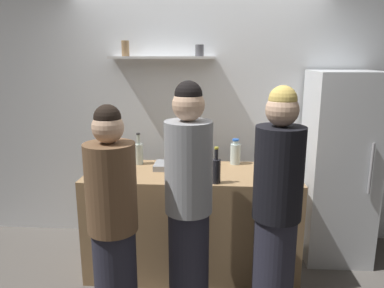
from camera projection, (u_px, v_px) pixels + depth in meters
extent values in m
cube|color=white|center=(198.00, 117.00, 3.89)|extent=(4.80, 0.10, 2.60)
cube|color=silver|center=(162.00, 58.00, 3.61)|extent=(1.04, 0.22, 0.02)
cylinder|color=olive|center=(125.00, 48.00, 3.62)|extent=(0.07, 0.07, 0.15)
cylinder|color=#4C4C51|center=(199.00, 50.00, 3.57)|extent=(0.08, 0.08, 0.11)
cube|color=silver|center=(338.00, 167.00, 3.50)|extent=(0.59, 0.63, 1.79)
cylinder|color=#99999E|center=(371.00, 169.00, 3.15)|extent=(0.02, 0.02, 0.45)
cube|color=#9E7A51|center=(192.00, 221.00, 3.35)|extent=(1.83, 0.70, 0.93)
cube|color=gray|center=(174.00, 166.00, 3.33)|extent=(0.34, 0.24, 0.05)
cylinder|color=#B2B2B7|center=(203.00, 167.00, 3.20)|extent=(0.10, 0.10, 0.10)
cylinder|color=silver|center=(203.00, 160.00, 3.17)|extent=(0.03, 0.02, 0.18)
cylinder|color=silver|center=(202.00, 161.00, 3.18)|extent=(0.03, 0.04, 0.15)
cylinder|color=silver|center=(205.00, 159.00, 3.18)|extent=(0.01, 0.03, 0.19)
cylinder|color=silver|center=(203.00, 159.00, 3.18)|extent=(0.01, 0.01, 0.18)
cylinder|color=silver|center=(203.00, 160.00, 3.17)|extent=(0.04, 0.01, 0.18)
cylinder|color=silver|center=(204.00, 159.00, 3.20)|extent=(0.02, 0.01, 0.18)
cylinder|color=silver|center=(204.00, 161.00, 3.16)|extent=(0.02, 0.01, 0.16)
cylinder|color=silver|center=(203.00, 159.00, 3.19)|extent=(0.01, 0.01, 0.19)
cylinder|color=black|center=(216.00, 171.00, 2.93)|extent=(0.07, 0.07, 0.19)
cylinder|color=black|center=(216.00, 154.00, 2.90)|extent=(0.03, 0.03, 0.09)
cylinder|color=gold|center=(216.00, 148.00, 2.89)|extent=(0.03, 0.03, 0.02)
cylinder|color=#19471E|center=(108.00, 161.00, 3.16)|extent=(0.08, 0.08, 0.23)
cylinder|color=#19471E|center=(108.00, 143.00, 3.13)|extent=(0.03, 0.03, 0.08)
cylinder|color=black|center=(107.00, 138.00, 3.12)|extent=(0.04, 0.04, 0.02)
cylinder|color=#B2BFB2|center=(139.00, 154.00, 3.46)|extent=(0.08, 0.08, 0.19)
cylinder|color=#B2BFB2|center=(138.00, 139.00, 3.42)|extent=(0.03, 0.03, 0.09)
cylinder|color=#333333|center=(138.00, 134.00, 3.41)|extent=(0.04, 0.04, 0.02)
cylinder|color=#472814|center=(277.00, 156.00, 3.31)|extent=(0.08, 0.08, 0.23)
cylinder|color=#472814|center=(278.00, 139.00, 3.27)|extent=(0.03, 0.03, 0.08)
cylinder|color=maroon|center=(279.00, 134.00, 3.26)|extent=(0.04, 0.04, 0.02)
cylinder|color=silver|center=(235.00, 154.00, 3.46)|extent=(0.10, 0.10, 0.19)
cylinder|color=silver|center=(236.00, 142.00, 3.43)|extent=(0.05, 0.05, 0.03)
cylinder|color=blue|center=(236.00, 140.00, 3.43)|extent=(0.06, 0.06, 0.02)
cylinder|color=#262633|center=(116.00, 279.00, 2.61)|extent=(0.30, 0.30, 0.76)
cylinder|color=brown|center=(111.00, 188.00, 2.46)|extent=(0.34, 0.34, 0.61)
sphere|color=#D8AD8C|center=(108.00, 128.00, 2.36)|extent=(0.21, 0.21, 0.21)
sphere|color=black|center=(107.00, 118.00, 2.35)|extent=(0.18, 0.18, 0.18)
cylinder|color=#262633|center=(273.00, 269.00, 2.69)|extent=(0.30, 0.30, 0.82)
cylinder|color=black|center=(279.00, 173.00, 2.52)|extent=(0.34, 0.34, 0.65)
sphere|color=#D8AD8C|center=(282.00, 110.00, 2.42)|extent=(0.22, 0.22, 0.22)
sphere|color=#D8B759|center=(283.00, 100.00, 2.41)|extent=(0.19, 0.19, 0.19)
cylinder|color=#262633|center=(189.00, 262.00, 2.77)|extent=(0.30, 0.30, 0.83)
cylinder|color=gray|center=(189.00, 167.00, 2.60)|extent=(0.34, 0.34, 0.66)
sphere|color=#D8AD8C|center=(188.00, 105.00, 2.49)|extent=(0.22, 0.22, 0.22)
sphere|color=black|center=(188.00, 95.00, 2.48)|extent=(0.19, 0.19, 0.19)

